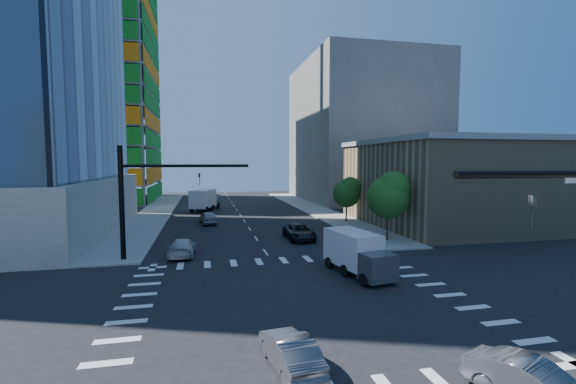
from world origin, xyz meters
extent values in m
plane|color=black|center=(0.00, 0.00, 0.00)|extent=(160.00, 160.00, 0.00)
cube|color=silver|center=(0.00, 0.00, 0.01)|extent=(20.00, 20.00, 0.01)
cube|color=gray|center=(12.50, 40.00, 0.07)|extent=(5.00, 60.00, 0.15)
cube|color=gray|center=(-12.50, 40.00, 0.07)|extent=(5.00, 60.00, 0.15)
cube|color=#178021|center=(-14.90, 62.00, 24.50)|extent=(0.12, 24.00, 49.00)
cube|color=orange|center=(-27.50, 49.40, 24.50)|extent=(24.00, 0.12, 49.00)
cube|color=#9D835B|center=(25.00, 22.00, 5.00)|extent=(20.00, 22.00, 10.00)
cube|color=gray|center=(25.00, 22.00, 10.30)|extent=(20.50, 22.50, 0.60)
cube|color=#67635D|center=(27.00, 55.00, 14.00)|extent=(24.00, 30.00, 28.00)
imported|color=black|center=(4.00, -11.50, 6.45)|extent=(0.16, 0.20, 1.00)
cylinder|color=black|center=(-11.50, 11.50, 4.65)|extent=(0.40, 0.40, 9.00)
cylinder|color=black|center=(-6.50, 11.50, 7.55)|extent=(10.00, 0.24, 0.24)
imported|color=black|center=(-5.50, 11.50, 6.45)|extent=(0.16, 0.20, 1.00)
cylinder|color=#382316|center=(12.50, 14.00, 1.29)|extent=(0.20, 0.20, 2.27)
sphere|color=#124415|center=(12.50, 14.00, 4.38)|extent=(4.16, 4.16, 4.16)
sphere|color=#3D7A28|center=(12.90, 13.70, 5.35)|extent=(3.25, 3.25, 3.25)
cylinder|color=#382316|center=(12.80, 26.00, 1.11)|extent=(0.20, 0.20, 1.92)
sphere|color=#124415|center=(12.80, 26.00, 3.72)|extent=(3.52, 3.52, 3.52)
sphere|color=#3D7A28|center=(13.20, 25.70, 4.55)|extent=(2.75, 2.75, 2.75)
imported|color=#56575C|center=(5.24, -10.69, 0.70)|extent=(3.14, 4.50, 1.41)
imported|color=black|center=(4.23, 16.80, 0.77)|extent=(2.57, 5.56, 1.54)
imported|color=#B8B8B8|center=(-7.03, 12.27, 0.72)|extent=(2.20, 5.04, 1.44)
imported|color=gray|center=(-4.70, 28.72, 0.80)|extent=(2.45, 4.90, 1.60)
imported|color=#505155|center=(-2.03, -6.87, 0.68)|extent=(1.95, 4.25, 1.35)
cube|color=silver|center=(5.29, 3.82, 1.74)|extent=(3.01, 4.92, 2.39)
cube|color=#45444C|center=(5.29, 3.82, 1.15)|extent=(2.38, 2.01, 1.74)
cube|color=silver|center=(-4.95, 42.57, 2.02)|extent=(4.36, 5.88, 2.76)
cube|color=#45444C|center=(-4.95, 42.57, 1.33)|extent=(2.98, 2.69, 2.02)
camera|label=1|loc=(-5.13, -20.66, 7.91)|focal=24.00mm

